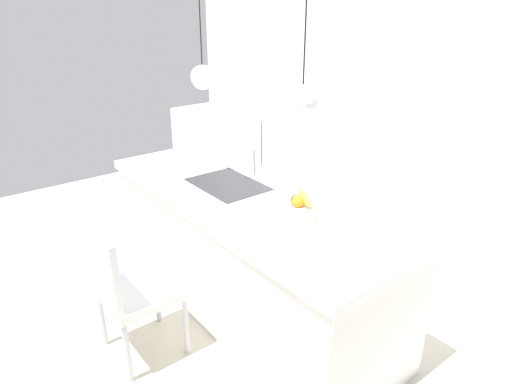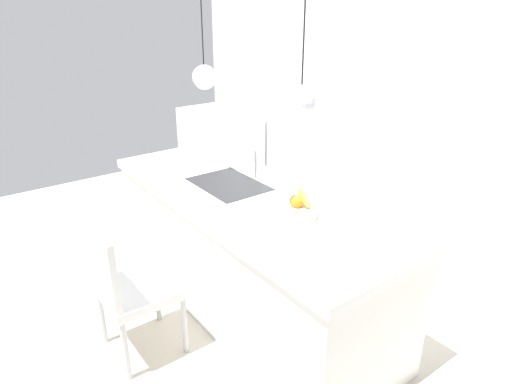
{
  "view_description": "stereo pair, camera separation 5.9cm",
  "coord_description": "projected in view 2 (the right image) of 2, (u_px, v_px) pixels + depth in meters",
  "views": [
    {
      "loc": [
        2.25,
        -1.66,
        2.07
      ],
      "look_at": [
        0.1,
        0.0,
        0.93
      ],
      "focal_mm": 31.97,
      "sensor_mm": 36.0,
      "label": 1
    },
    {
      "loc": [
        2.29,
        -1.62,
        2.07
      ],
      "look_at": [
        0.1,
        0.0,
        0.93
      ],
      "focal_mm": 31.97,
      "sensor_mm": 36.0,
      "label": 2
    }
  ],
  "objects": [
    {
      "name": "pendant_light_left",
      "position": [
        204.0,
        77.0,
        3.14
      ],
      "size": [
        0.17,
        0.17,
        0.77
      ],
      "color": "silver"
    },
    {
      "name": "fruit_bowl",
      "position": [
        297.0,
        208.0,
        2.73
      ],
      "size": [
        0.26,
        0.26,
        0.16
      ],
      "color": "beige",
      "rests_on": "kitchen_island"
    },
    {
      "name": "floor",
      "position": [
        248.0,
        303.0,
        3.39
      ],
      "size": [
        6.6,
        6.6,
        0.0
      ],
      "primitive_type": "plane",
      "color": "beige",
      "rests_on": "ground"
    },
    {
      "name": "chair_near",
      "position": [
        127.0,
        284.0,
        2.73
      ],
      "size": [
        0.46,
        0.45,
        0.91
      ],
      "color": "silver",
      "rests_on": "ground"
    },
    {
      "name": "side_counter",
      "position": [
        220.0,
        145.0,
        5.71
      ],
      "size": [
        1.1,
        0.6,
        0.82
      ],
      "primitive_type": "cube",
      "color": "white",
      "rests_on": "ground"
    },
    {
      "name": "pendant_light_right",
      "position": [
        301.0,
        100.0,
        2.4
      ],
      "size": [
        0.17,
        0.17,
        0.77
      ],
      "color": "silver"
    },
    {
      "name": "back_wall",
      "position": [
        408.0,
        102.0,
        3.79
      ],
      "size": [
        6.0,
        0.1,
        2.6
      ],
      "primitive_type": "cube",
      "color": "white",
      "rests_on": "ground"
    },
    {
      "name": "sink_basin",
      "position": [
        229.0,
        185.0,
        3.21
      ],
      "size": [
        0.56,
        0.4,
        0.02
      ],
      "primitive_type": "cube",
      "color": "#2D2D30",
      "rests_on": "kitchen_island"
    },
    {
      "name": "kitchen_island",
      "position": [
        248.0,
        251.0,
        3.21
      ],
      "size": [
        2.42,
        0.88,
        0.88
      ],
      "color": "white",
      "rests_on": "ground"
    },
    {
      "name": "faucet",
      "position": [
        253.0,
        159.0,
        3.27
      ],
      "size": [
        0.02,
        0.17,
        0.22
      ],
      "color": "silver",
      "rests_on": "kitchen_island"
    }
  ]
}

